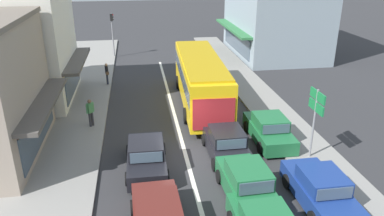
% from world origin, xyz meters
% --- Properties ---
extents(ground_plane, '(140.00, 140.00, 0.00)m').
position_xyz_m(ground_plane, '(0.00, 0.00, 0.00)').
color(ground_plane, '#2D2D30').
extents(lane_centre_line, '(0.20, 28.00, 0.01)m').
position_xyz_m(lane_centre_line, '(0.00, 4.00, 0.00)').
color(lane_centre_line, silver).
rests_on(lane_centre_line, ground).
extents(sidewalk_left, '(5.20, 44.00, 0.14)m').
position_xyz_m(sidewalk_left, '(-6.80, 6.00, 0.07)').
color(sidewalk_left, gray).
rests_on(sidewalk_left, ground).
extents(kerb_right, '(2.80, 44.00, 0.12)m').
position_xyz_m(kerb_right, '(6.20, 6.00, 0.06)').
color(kerb_right, gray).
rests_on(kerb_right, ground).
extents(shopfront_mid_block, '(8.25, 7.41, 7.78)m').
position_xyz_m(shopfront_mid_block, '(-10.18, 9.37, 3.89)').
color(shopfront_mid_block, silver).
rests_on(shopfront_mid_block, ground).
extents(building_right_far, '(8.55, 11.16, 9.69)m').
position_xyz_m(building_right_far, '(11.48, 19.47, 4.84)').
color(building_right_far, '#84939E').
rests_on(building_right_far, ground).
extents(city_bus, '(3.07, 10.95, 3.23)m').
position_xyz_m(city_bus, '(1.92, 6.92, 1.88)').
color(city_bus, yellow).
rests_on(city_bus, ground).
extents(hatchback_queue_gap_filler, '(1.91, 3.75, 1.54)m').
position_xyz_m(hatchback_queue_gap_filler, '(1.98, -3.64, 0.71)').
color(hatchback_queue_gap_filler, '#1E6638').
rests_on(hatchback_queue_gap_filler, ground).
extents(sedan_adjacent_lane_lead, '(1.92, 4.21, 1.47)m').
position_xyz_m(sedan_adjacent_lane_lead, '(1.98, -0.20, 0.66)').
color(sedan_adjacent_lane_lead, black).
rests_on(sedan_adjacent_lane_lead, ground).
extents(sedan_behind_bus_near, '(1.95, 4.23, 1.47)m').
position_xyz_m(sedan_behind_bus_near, '(-1.98, -0.83, 0.66)').
color(sedan_behind_bus_near, black).
rests_on(sedan_behind_bus_near, ground).
extents(parked_sedan_kerb_front, '(1.91, 4.21, 1.47)m').
position_xyz_m(parked_sedan_kerb_front, '(4.78, -4.56, 0.66)').
color(parked_sedan_kerb_front, navy).
rests_on(parked_sedan_kerb_front, ground).
extents(parked_sedan_kerb_second, '(1.93, 4.22, 1.47)m').
position_xyz_m(parked_sedan_kerb_second, '(4.63, 1.05, 0.66)').
color(parked_sedan_kerb_second, '#1E6638').
rests_on(parked_sedan_kerb_second, ground).
extents(traffic_light_downstreet, '(0.33, 0.24, 4.20)m').
position_xyz_m(traffic_light_downstreet, '(-4.28, 20.55, 2.85)').
color(traffic_light_downstreet, gray).
rests_on(traffic_light_downstreet, ground).
extents(directional_road_sign, '(0.10, 1.40, 3.60)m').
position_xyz_m(directional_road_sign, '(6.01, -1.05, 2.70)').
color(directional_road_sign, gray).
rests_on(directional_road_sign, ground).
extents(pedestrian_with_handbag_near, '(0.32, 0.65, 1.63)m').
position_xyz_m(pedestrian_with_handbag_near, '(-4.45, 11.75, 1.07)').
color(pedestrian_with_handbag_near, '#232838').
rests_on(pedestrian_with_handbag_near, sidewalk_left).
extents(pedestrian_browsing_midblock, '(0.41, 0.45, 1.63)m').
position_xyz_m(pedestrian_browsing_midblock, '(-4.94, 4.17, 1.07)').
color(pedestrian_browsing_midblock, '#333338').
rests_on(pedestrian_browsing_midblock, sidewalk_left).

